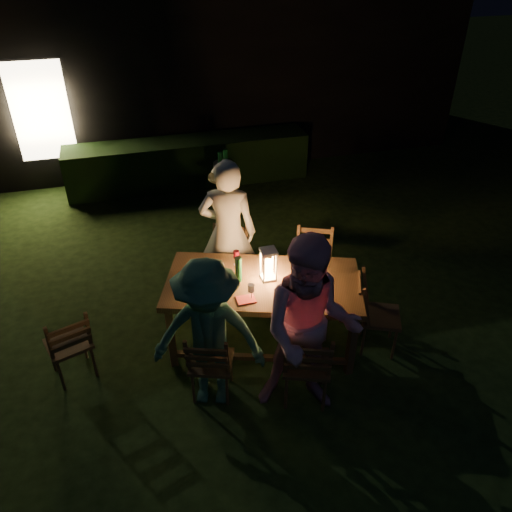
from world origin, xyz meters
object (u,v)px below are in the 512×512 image
object	(u,v)px
person_opp_left	(208,336)
ice_bucket	(223,169)
person_opp_right	(310,330)
bottle_bucket_a	(221,168)
lantern	(268,266)
bottle_bucket_b	(226,165)
chair_near_left	(212,373)
dining_table	(263,288)
chair_near_right	(306,376)
chair_far_left	(229,278)
chair_far_right	(311,281)
person_house_side	(228,233)
bottle_table	(239,269)
side_table	(224,180)
chair_end	(377,326)
chair_spare	(72,355)

from	to	relation	value
person_opp_left	ice_bucket	size ratio (longest dim) A/B	5.29
person_opp_right	bottle_bucket_a	distance (m)	3.93
ice_bucket	person_opp_left	bearing A→B (deg)	-104.48
lantern	bottle_bucket_b	xyz separation A→B (m)	(0.24, 3.05, -0.17)
chair_near_left	person_opp_left	distance (m)	0.53
person_opp_right	dining_table	bearing A→B (deg)	118.76
dining_table	ice_bucket	bearing A→B (deg)	104.41
chair_near_right	chair_far_left	distance (m)	1.78
chair_far_right	person_house_side	world-z (taller)	person_house_side
bottle_table	side_table	size ratio (longest dim) A/B	0.43
chair_near_left	person_house_side	bearing A→B (deg)	90.71
dining_table	bottle_table	distance (m)	0.33
chair_end	chair_spare	world-z (taller)	chair_end
chair_near_right	ice_bucket	size ratio (longest dim) A/B	3.25
chair_end	bottle_bucket_a	size ratio (longest dim) A/B	2.93
person_opp_right	bottle_table	world-z (taller)	person_opp_right
chair_spare	person_house_side	distance (m)	2.13
chair_far_left	lantern	xyz separation A→B (m)	(0.23, -0.84, 0.70)
chair_near_left	person_opp_right	bearing A→B (deg)	-2.55
chair_near_right	bottle_bucket_a	world-z (taller)	chair_near_right
chair_near_left	bottle_bucket_a	xyz separation A→B (m)	(0.88, 3.58, 0.54)
chair_far_right	ice_bucket	xyz separation A→B (m)	(-0.52, 2.50, 0.47)
chair_far_left	chair_far_right	bearing A→B (deg)	-176.67
person_opp_right	lantern	bearing A→B (deg)	114.69
chair_end	lantern	bearing A→B (deg)	-86.95
chair_near_right	chair_end	world-z (taller)	chair_near_right
person_house_side	person_opp_right	distance (m)	1.87
bottle_table	bottle_bucket_a	xyz separation A→B (m)	(0.44, 2.92, -0.16)
chair_near_right	person_house_side	distance (m)	1.93
chair_near_left	chair_end	distance (m)	1.85
side_table	dining_table	bearing A→B (deg)	-94.76
chair_end	side_table	world-z (taller)	chair_end
chair_near_left	chair_far_right	distance (m)	1.84
chair_near_right	side_table	distance (m)	3.93
bottle_bucket_a	bottle_table	bearing A→B (deg)	-98.56
bottle_table	ice_bucket	xyz separation A→B (m)	(0.49, 2.96, -0.21)
bottle_bucket_b	chair_end	bearing A→B (deg)	-76.15
chair_end	bottle_bucket_b	world-z (taller)	bottle_bucket_b
chair_far_right	person_opp_left	distance (m)	1.94
bottle_table	bottle_bucket_b	bearing A→B (deg)	79.81
chair_near_right	person_opp_left	distance (m)	1.03
chair_far_right	bottle_bucket_b	world-z (taller)	bottle_bucket_b
dining_table	chair_far_right	bearing A→B (deg)	54.39
lantern	bottle_bucket_b	world-z (taller)	lantern
bottle_table	chair_spare	bearing A→B (deg)	-178.61
bottle_bucket_b	chair_far_right	bearing A→B (deg)	-79.50
chair_far_left	side_table	size ratio (longest dim) A/B	1.47
person_opp_left	side_table	xyz separation A→B (m)	(0.95, 3.67, -0.22)
dining_table	chair_end	distance (m)	1.31
chair_end	ice_bucket	world-z (taller)	chair_end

